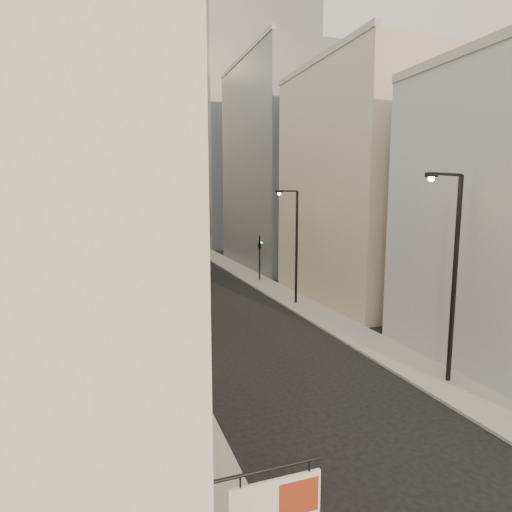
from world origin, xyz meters
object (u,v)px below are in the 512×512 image
(streetlamp_mid, at_px, (295,240))
(traffic_light_left, at_px, (135,252))
(traffic_light_right, at_px, (260,247))
(clock_tower, at_px, (142,156))
(white_tower, at_px, (208,146))
(streetlamp_near, at_px, (452,267))

(streetlamp_mid, relative_size, traffic_light_left, 1.94)
(traffic_light_left, relative_size, traffic_light_right, 1.00)
(clock_tower, bearing_deg, white_tower, -51.84)
(streetlamp_near, bearing_deg, traffic_light_right, 75.69)
(streetlamp_near, distance_m, traffic_light_right, 27.45)
(streetlamp_mid, xyz_separation_m, traffic_light_left, (-12.24, 11.06, -1.85))
(traffic_light_right, bearing_deg, traffic_light_left, 22.73)
(white_tower, xyz_separation_m, streetlamp_near, (-3.44, -65.07, -12.74))
(clock_tower, height_order, white_tower, clock_tower)
(white_tower, distance_m, traffic_light_left, 43.30)
(clock_tower, bearing_deg, traffic_light_right, -81.48)
(streetlamp_mid, xyz_separation_m, traffic_light_right, (0.73, 10.63, -1.74))
(white_tower, height_order, streetlamp_near, white_tower)
(streetlamp_near, bearing_deg, clock_tower, 81.53)
(traffic_light_left, bearing_deg, streetlamp_mid, 143.13)
(traffic_light_left, bearing_deg, white_tower, -108.31)
(white_tower, height_order, traffic_light_right, white_tower)
(clock_tower, distance_m, traffic_light_left, 53.39)
(streetlamp_near, relative_size, streetlamp_mid, 1.06)
(streetlamp_near, distance_m, streetlamp_mid, 16.75)
(traffic_light_left, height_order, traffic_light_right, same)
(traffic_light_right, bearing_deg, white_tower, -70.30)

